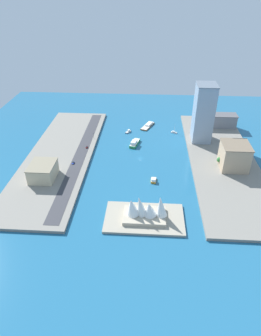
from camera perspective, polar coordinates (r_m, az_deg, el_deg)
ground_plane at (r=327.43m, az=1.88°, el=1.89°), size 440.00×440.00×0.00m
quay_west at (r=336.75m, az=17.22°, el=1.52°), size 70.00×240.00×2.76m
quay_east at (r=340.59m, az=-13.29°, el=2.52°), size 70.00×240.00×2.76m
peninsula_point at (r=246.59m, az=2.66°, el=-9.61°), size 64.70×37.80×2.00m
road_strip at (r=334.16m, az=-9.58°, el=2.65°), size 12.86×228.00×0.15m
yacht_sleek_gray at (r=385.53m, az=-0.43°, el=7.03°), size 7.62×10.23×3.23m
sailboat_small_white at (r=388.09m, az=8.35°, el=6.84°), size 8.42×5.24×12.93m
water_taxi_orange at (r=289.71m, az=4.46°, el=-2.31°), size 5.53×10.68×4.02m
ferry_green_doubledeck at (r=354.37m, az=0.81°, el=4.85°), size 12.40×25.40×6.34m
barge_flat_brown at (r=403.16m, az=3.36°, el=8.16°), size 18.99×29.61×3.20m
office_block_beige at (r=298.01m, az=-16.50°, el=-0.58°), size 23.90×28.99×15.20m
apartment_midrise_tan at (r=317.76m, az=19.35°, el=2.20°), size 27.48×29.09×26.13m
tower_tall_glass at (r=358.13m, az=13.86°, el=10.21°), size 22.55×27.64×67.44m
warehouse_low_gray at (r=410.40m, az=16.52°, el=8.80°), size 46.74×17.99×16.48m
hatchback_blue at (r=317.81m, az=-10.99°, el=1.01°), size 1.92×4.52×1.64m
pickup_red at (r=346.27m, az=-8.43°, el=4.04°), size 2.05×4.61×1.63m
traffic_light_waterfront at (r=366.05m, az=-7.16°, el=6.36°), size 0.36×0.36×6.50m
opera_landmark at (r=240.71m, az=2.77°, el=-8.02°), size 35.46×22.60×22.01m
park_tree_cluster at (r=328.14m, az=17.36°, el=2.07°), size 13.57×20.92×8.98m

